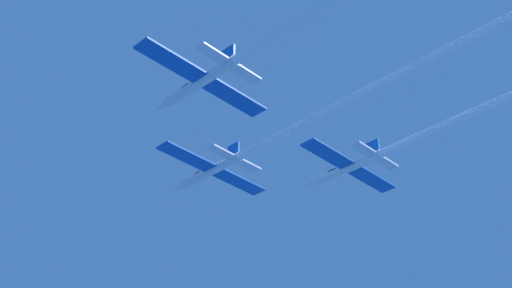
# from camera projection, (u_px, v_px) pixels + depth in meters

# --- Properties ---
(jet_lead) EXTENTS (18.42, 75.22, 3.05)m
(jet_lead) POSITION_uv_depth(u_px,v_px,m) (350.00, 100.00, 81.62)
(jet_lead) COLOR silver
(jet_left_wing) EXTENTS (18.42, 61.08, 3.05)m
(jet_left_wing) POSITION_uv_depth(u_px,v_px,m) (319.00, 7.00, 69.09)
(jet_left_wing) COLOR silver
(jet_right_wing) EXTENTS (18.42, 73.62, 3.05)m
(jet_right_wing) POSITION_uv_depth(u_px,v_px,m) (505.00, 99.00, 81.81)
(jet_right_wing) COLOR silver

